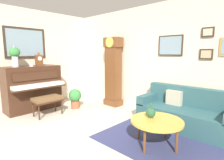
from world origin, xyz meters
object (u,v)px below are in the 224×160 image
at_px(mantel_clock, 39,59).
at_px(green_jug, 151,113).
at_px(teacup, 31,65).
at_px(coffee_table, 157,122).
at_px(flower_vase, 15,54).
at_px(potted_plant, 75,97).
at_px(piano, 33,88).
at_px(couch, 185,113).
at_px(piano_bench, 47,100).
at_px(grandfather_clock, 113,74).

height_order(mantel_clock, green_jug, mantel_clock).
bearing_deg(green_jug, teacup, -168.60).
bearing_deg(coffee_table, teacup, -169.64).
height_order(coffee_table, flower_vase, flower_vase).
distance_m(green_jug, potted_plant, 2.62).
height_order(piano, green_jug, piano).
distance_m(couch, flower_vase, 4.31).
relative_size(coffee_table, mantel_clock, 2.32).
bearing_deg(mantel_clock, potted_plant, 40.18).
bearing_deg(green_jug, mantel_clock, -172.98).
distance_m(piano_bench, green_jug, 2.69).
distance_m(couch, potted_plant, 2.93).
distance_m(teacup, green_jug, 3.43).
distance_m(flower_vase, green_jug, 3.66).
bearing_deg(flower_vase, couch, 30.39).
relative_size(piano_bench, teacup, 6.03).
height_order(couch, teacup, teacup).
relative_size(piano, grandfather_clock, 0.71).
bearing_deg(teacup, mantel_clock, 107.15).
distance_m(piano, potted_plant, 1.18).
relative_size(couch, mantel_clock, 5.00).
xyz_separation_m(piano, teacup, (0.08, -0.03, 0.63)).
relative_size(piano_bench, flower_vase, 1.21).
distance_m(piano_bench, potted_plant, 0.83).
xyz_separation_m(piano_bench, flower_vase, (-0.74, -0.43, 1.13)).
xyz_separation_m(piano, couch, (3.57, 1.69, -0.31)).
bearing_deg(grandfather_clock, green_jug, -30.78).
distance_m(piano, couch, 3.96).
xyz_separation_m(piano_bench, mantel_clock, (-0.74, 0.18, 0.99)).
relative_size(couch, potted_plant, 3.39).
height_order(teacup, potted_plant, teacup).
bearing_deg(green_jug, grandfather_clock, 149.22).
distance_m(mantel_clock, teacup, 0.30).
relative_size(mantel_clock, flower_vase, 0.66).
relative_size(piano_bench, grandfather_clock, 0.34).
xyz_separation_m(flower_vase, green_jug, (3.36, 1.03, -1.00)).
relative_size(flower_vase, teacup, 5.00).
bearing_deg(piano, coffee_table, 9.58).
bearing_deg(flower_vase, grandfather_clock, 59.26).
bearing_deg(flower_vase, green_jug, 17.06).
bearing_deg(grandfather_clock, mantel_clock, -129.37).
distance_m(grandfather_clock, flower_vase, 2.67).
xyz_separation_m(piano, potted_plant, (0.76, 0.85, -0.30)).
relative_size(piano, piano_bench, 2.06).
bearing_deg(couch, teacup, -153.73).
xyz_separation_m(piano_bench, coffee_table, (2.76, 0.56, 0.02)).
height_order(couch, flower_vase, flower_vase).
distance_m(grandfather_clock, potted_plant, 1.31).
bearing_deg(piano_bench, green_jug, 12.88).
distance_m(coffee_table, green_jug, 0.19).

